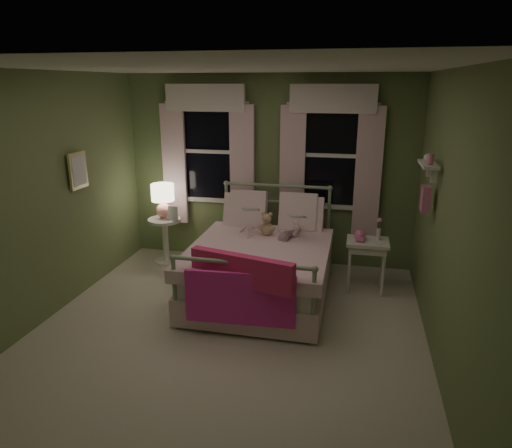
% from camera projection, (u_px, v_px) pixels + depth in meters
% --- Properties ---
extents(room_shell, '(4.20, 4.20, 4.20)m').
position_uv_depth(room_shell, '(226.00, 211.00, 4.37)').
color(room_shell, beige).
rests_on(room_shell, ground).
extents(bed, '(1.58, 2.04, 1.18)m').
position_uv_depth(bed, '(262.00, 265.00, 5.47)').
color(bed, white).
rests_on(bed, ground).
extents(pink_throw, '(1.10, 0.36, 0.71)m').
position_uv_depth(pink_throw, '(241.00, 282.00, 4.45)').
color(pink_throw, '#E72D6D').
rests_on(pink_throw, bed).
extents(child_left, '(0.29, 0.23, 0.70)m').
position_uv_depth(child_left, '(248.00, 211.00, 5.76)').
color(child_left, '#F7D1DD').
rests_on(child_left, bed).
extents(child_right, '(0.40, 0.34, 0.71)m').
position_uv_depth(child_right, '(292.00, 213.00, 5.65)').
color(child_right, '#F7D1DD').
rests_on(child_right, bed).
extents(book_left, '(0.21, 0.14, 0.26)m').
position_uv_depth(book_left, '(243.00, 213.00, 5.52)').
color(book_left, beige).
rests_on(book_left, child_left).
extents(book_right, '(0.21, 0.13, 0.26)m').
position_uv_depth(book_right, '(288.00, 219.00, 5.42)').
color(book_right, beige).
rests_on(book_right, child_right).
extents(teddy_bear, '(0.22, 0.18, 0.30)m').
position_uv_depth(teddy_bear, '(267.00, 226.00, 5.60)').
color(teddy_bear, tan).
rests_on(teddy_bear, bed).
extents(nightstand_left, '(0.46, 0.46, 0.65)m').
position_uv_depth(nightstand_left, '(165.00, 234.00, 6.45)').
color(nightstand_left, white).
rests_on(nightstand_left, ground).
extents(table_lamp, '(0.32, 0.32, 0.48)m').
position_uv_depth(table_lamp, '(163.00, 198.00, 6.29)').
color(table_lamp, '#FFA496').
rests_on(table_lamp, nightstand_left).
extents(book_nightstand, '(0.22, 0.26, 0.02)m').
position_uv_depth(book_nightstand, '(169.00, 220.00, 6.29)').
color(book_nightstand, beige).
rests_on(book_nightstand, nightstand_left).
extents(nightstand_right, '(0.50, 0.40, 0.64)m').
position_uv_depth(nightstand_right, '(367.00, 248.00, 5.53)').
color(nightstand_right, white).
rests_on(nightstand_right, ground).
extents(pink_toy, '(0.14, 0.19, 0.14)m').
position_uv_depth(pink_toy, '(360.00, 235.00, 5.50)').
color(pink_toy, pink).
rests_on(pink_toy, nightstand_right).
extents(bud_vase, '(0.06, 0.06, 0.28)m').
position_uv_depth(bud_vase, '(379.00, 229.00, 5.49)').
color(bud_vase, white).
rests_on(bud_vase, nightstand_right).
extents(window_left, '(1.34, 0.13, 1.96)m').
position_uv_depth(window_left, '(207.00, 147.00, 6.34)').
color(window_left, black).
rests_on(window_left, room_shell).
extents(window_right, '(1.34, 0.13, 1.96)m').
position_uv_depth(window_right, '(331.00, 150.00, 5.99)').
color(window_right, black).
rests_on(window_right, room_shell).
extents(wall_shelf, '(0.15, 0.50, 0.60)m').
position_uv_depth(wall_shelf, '(427.00, 182.00, 4.56)').
color(wall_shelf, white).
rests_on(wall_shelf, room_shell).
extents(framed_picture, '(0.03, 0.32, 0.42)m').
position_uv_depth(framed_picture, '(78.00, 171.00, 5.27)').
color(framed_picture, beige).
rests_on(framed_picture, room_shell).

